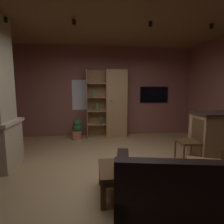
# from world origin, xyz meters

# --- Properties ---
(floor) EXTENTS (5.66, 5.29, 0.02)m
(floor) POSITION_xyz_m (0.00, 0.00, -0.01)
(floor) COLOR tan
(floor) RESTS_ON ground
(wall_back) EXTENTS (5.78, 0.06, 2.79)m
(wall_back) POSITION_xyz_m (0.00, 2.68, 1.40)
(wall_back) COLOR #8E544C
(wall_back) RESTS_ON ground
(ceiling) EXTENTS (5.66, 5.29, 0.02)m
(ceiling) POSITION_xyz_m (0.00, 0.00, 2.80)
(ceiling) COLOR brown
(window_pane_back) EXTENTS (0.57, 0.01, 0.94)m
(window_pane_back) POSITION_xyz_m (-0.73, 2.64, 1.30)
(window_pane_back) COLOR white
(bookshelf_cabinet) EXTENTS (1.22, 0.41, 2.06)m
(bookshelf_cabinet) POSITION_xyz_m (0.26, 2.40, 1.02)
(bookshelf_cabinet) COLOR #A87F51
(bookshelf_cabinet) RESTS_ON ground
(leather_couch) EXTENTS (1.69, 1.14, 0.84)m
(leather_couch) POSITION_xyz_m (0.65, -1.26, 0.30)
(leather_couch) COLOR black
(leather_couch) RESTS_ON ground
(coffee_table) EXTENTS (0.62, 0.66, 0.41)m
(coffee_table) POSITION_xyz_m (0.01, -0.69, 0.33)
(coffee_table) COLOR brown
(coffee_table) RESTS_ON ground
(table_book_0) EXTENTS (0.14, 0.13, 0.02)m
(table_book_0) POSITION_xyz_m (-0.02, -0.77, 0.42)
(table_book_0) COLOR black
(table_book_0) RESTS_ON coffee_table
(table_book_1) EXTENTS (0.13, 0.11, 0.03)m
(table_book_1) POSITION_xyz_m (0.04, -0.74, 0.44)
(table_book_1) COLOR brown
(table_book_1) RESTS_ON coffee_table
(dining_chair) EXTENTS (0.42, 0.42, 0.92)m
(dining_chair) POSITION_xyz_m (1.59, 0.19, 0.53)
(dining_chair) COLOR brown
(dining_chair) RESTS_ON ground
(potted_floor_plant) EXTENTS (0.31, 0.30, 0.62)m
(potted_floor_plant) POSITION_xyz_m (-0.86, 2.21, 0.31)
(potted_floor_plant) COLOR #B77051
(potted_floor_plant) RESTS_ON ground
(wall_mounted_tv) EXTENTS (0.92, 0.06, 0.52)m
(wall_mounted_tv) POSITION_xyz_m (1.62, 2.61, 1.30)
(wall_mounted_tv) COLOR black
(track_light_spot_0) EXTENTS (0.07, 0.07, 0.09)m
(track_light_spot_0) POSITION_xyz_m (-1.90, 0.49, 2.72)
(track_light_spot_0) COLOR black
(track_light_spot_1) EXTENTS (0.07, 0.07, 0.09)m
(track_light_spot_1) POSITION_xyz_m (-0.70, 0.49, 2.72)
(track_light_spot_1) COLOR black
(track_light_spot_2) EXTENTS (0.07, 0.07, 0.09)m
(track_light_spot_2) POSITION_xyz_m (0.74, 0.42, 2.72)
(track_light_spot_2) COLOR black
(track_light_spot_3) EXTENTS (0.07, 0.07, 0.09)m
(track_light_spot_3) POSITION_xyz_m (1.97, 0.41, 2.72)
(track_light_spot_3) COLOR black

